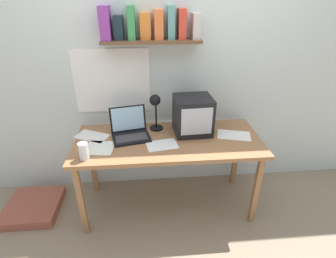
{
  "coord_description": "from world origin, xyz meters",
  "views": [
    {
      "loc": [
        -0.16,
        -1.92,
        1.85
      ],
      "look_at": [
        0.0,
        0.0,
        0.83
      ],
      "focal_mm": 28.0,
      "sensor_mm": 36.0,
      "label": 1
    }
  ],
  "objects": [
    {
      "name": "laptop",
      "position": [
        -0.32,
        0.1,
        0.79
      ],
      "size": [
        0.36,
        0.32,
        0.24
      ],
      "rotation": [
        0.0,
        0.0,
        0.2
      ],
      "color": "black",
      "rests_on": "corner_desk"
    },
    {
      "name": "floor_cushion",
      "position": [
        -1.28,
        0.02,
        0.04
      ],
      "size": [
        0.48,
        0.48,
        0.09
      ],
      "color": "#9D5140",
      "rests_on": "ground_plane"
    },
    {
      "name": "back_wall",
      "position": [
        -0.01,
        0.42,
        1.31
      ],
      "size": [
        5.6,
        0.24,
        2.6
      ],
      "color": "silver",
      "rests_on": "ground_plane"
    },
    {
      "name": "printed_handout",
      "position": [
        0.58,
        0.02,
        0.73
      ],
      "size": [
        0.32,
        0.24,
        0.0
      ],
      "rotation": [
        0.0,
        0.0,
        -0.27
      ],
      "color": "white",
      "rests_on": "corner_desk"
    },
    {
      "name": "loose_paper_near_monitor",
      "position": [
        -0.56,
        -0.09,
        0.73
      ],
      "size": [
        0.25,
        0.24,
        0.0
      ],
      "rotation": [
        0.0,
        0.0,
        -0.13
      ],
      "color": "white",
      "rests_on": "corner_desk"
    },
    {
      "name": "ground_plane",
      "position": [
        0.0,
        0.0,
        0.0
      ],
      "size": [
        12.0,
        12.0,
        0.0
      ],
      "primitive_type": "plane",
      "color": "gray"
    },
    {
      "name": "corner_desk",
      "position": [
        0.0,
        0.0,
        0.67
      ],
      "size": [
        1.58,
        0.67,
        0.73
      ],
      "color": "#996942",
      "rests_on": "ground_plane"
    },
    {
      "name": "juice_glass",
      "position": [
        -0.65,
        -0.24,
        0.79
      ],
      "size": [
        0.07,
        0.07,
        0.13
      ],
      "color": "white",
      "rests_on": "corner_desk"
    },
    {
      "name": "loose_paper_near_laptop",
      "position": [
        -0.06,
        -0.09,
        0.73
      ],
      "size": [
        0.27,
        0.21,
        0.0
      ],
      "rotation": [
        0.0,
        0.0,
        0.17
      ],
      "color": "white",
      "rests_on": "corner_desk"
    },
    {
      "name": "crt_monitor",
      "position": [
        0.23,
        0.12,
        0.89
      ],
      "size": [
        0.33,
        0.31,
        0.33
      ],
      "rotation": [
        0.0,
        0.0,
        0.06
      ],
      "color": "black",
      "rests_on": "corner_desk"
    },
    {
      "name": "desk_lamp",
      "position": [
        -0.1,
        0.16,
        0.97
      ],
      "size": [
        0.12,
        0.16,
        0.35
      ],
      "rotation": [
        0.0,
        0.0,
        -0.14
      ],
      "color": "black",
      "rests_on": "corner_desk"
    },
    {
      "name": "open_notebook",
      "position": [
        -0.66,
        0.11,
        0.73
      ],
      "size": [
        0.32,
        0.27,
        0.0
      ],
      "rotation": [
        0.0,
        0.0,
        -0.45
      ],
      "color": "silver",
      "rests_on": "corner_desk"
    }
  ]
}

